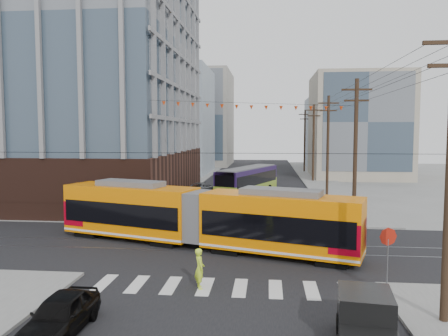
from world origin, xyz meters
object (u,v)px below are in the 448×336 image
Objects in this scene: city_bus at (248,181)px; pickup_truck at (369,334)px; streetcar at (200,217)px; black_sedan at (60,315)px.

pickup_truck is (5.31, -34.67, -0.81)m from city_bus.
streetcar reaches higher than black_sedan.
pickup_truck is at bearing -4.09° from black_sedan.
black_sedan is at bearing -176.72° from pickup_truck.
black_sedan is (-5.03, -33.93, -0.95)m from city_bus.
black_sedan is at bearing -86.14° from streetcar.
streetcar is at bearing 75.73° from black_sedan.
streetcar is 3.91× the size of pickup_truck.
streetcar is 14.76m from pickup_truck.
pickup_truck is 10.37m from black_sedan.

